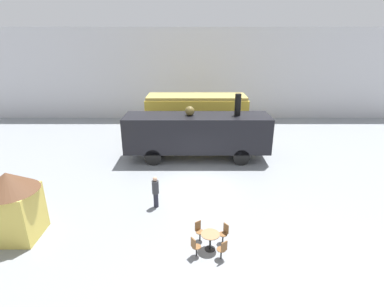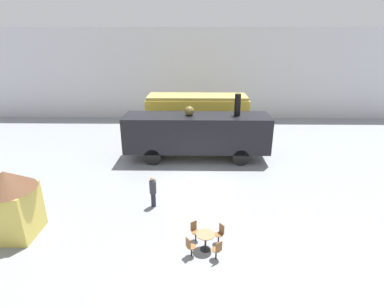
# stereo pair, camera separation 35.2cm
# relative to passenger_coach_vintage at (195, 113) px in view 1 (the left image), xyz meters

# --- Properties ---
(ground_plane) EXTENTS (80.00, 80.00, 0.00)m
(ground_plane) POSITION_rel_passenger_coach_vintage_xyz_m (-0.07, -8.73, -2.21)
(ground_plane) COLOR gray
(backdrop_wall) EXTENTS (44.00, 0.15, 9.00)m
(backdrop_wall) POSITION_rel_passenger_coach_vintage_xyz_m (-0.07, 7.07, 2.29)
(backdrop_wall) COLOR silver
(backdrop_wall) RESTS_ON ground_plane
(passenger_coach_vintage) EXTENTS (8.12, 2.82, 3.67)m
(passenger_coach_vintage) POSITION_rel_passenger_coach_vintage_xyz_m (0.00, 0.00, 0.00)
(passenger_coach_vintage) COLOR gold
(passenger_coach_vintage) RESTS_ON ground_plane
(steam_locomotive) EXTENTS (9.83, 2.61, 4.57)m
(steam_locomotive) POSITION_rel_passenger_coach_vintage_xyz_m (-0.02, -4.54, -0.29)
(steam_locomotive) COLOR black
(steam_locomotive) RESTS_ON ground_plane
(cafe_table_near) EXTENTS (0.76, 0.76, 0.74)m
(cafe_table_near) POSITION_rel_passenger_coach_vintage_xyz_m (0.35, -14.35, -1.66)
(cafe_table_near) COLOR black
(cafe_table_near) RESTS_ON ground_plane
(cafe_chair_0) EXTENTS (0.40, 0.40, 0.87)m
(cafe_chair_0) POSITION_rel_passenger_coach_vintage_xyz_m (0.96, -13.91, -1.70)
(cafe_chair_0) COLOR black
(cafe_chair_0) RESTS_ON ground_plane
(cafe_chair_1) EXTENTS (0.40, 0.40, 0.87)m
(cafe_chair_1) POSITION_rel_passenger_coach_vintage_xyz_m (-0.08, -13.73, -1.70)
(cafe_chair_1) COLOR black
(cafe_chair_1) RESTS_ON ground_plane
(cafe_chair_2) EXTENTS (0.40, 0.40, 0.87)m
(cafe_chair_2) POSITION_rel_passenger_coach_vintage_xyz_m (-0.26, -14.78, -1.70)
(cafe_chair_2) COLOR black
(cafe_chair_2) RESTS_ON ground_plane
(cafe_chair_3) EXTENTS (0.40, 0.40, 0.87)m
(cafe_chair_3) POSITION_rel_passenger_coach_vintage_xyz_m (0.79, -14.96, -1.70)
(cafe_chair_3) COLOR black
(cafe_chair_3) RESTS_ON ground_plane
(visitor_person) EXTENTS (0.34, 0.34, 1.66)m
(visitor_person) POSITION_rel_passenger_coach_vintage_xyz_m (-2.18, -11.06, -1.31)
(visitor_person) COLOR #262633
(visitor_person) RESTS_ON ground_plane
(ticket_kiosk) EXTENTS (2.34, 2.34, 3.00)m
(ticket_kiosk) POSITION_rel_passenger_coach_vintage_xyz_m (-7.79, -13.47, -0.54)
(ticket_kiosk) COLOR #DBC151
(ticket_kiosk) RESTS_ON ground_plane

